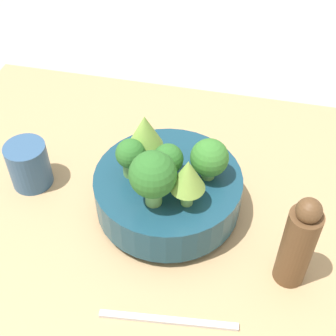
# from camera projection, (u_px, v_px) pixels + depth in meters

# --- Properties ---
(ground_plane) EXTENTS (6.00, 6.00, 0.00)m
(ground_plane) POSITION_uv_depth(u_px,v_px,m) (189.00, 233.00, 0.83)
(ground_plane) COLOR #ADA89E
(table) EXTENTS (1.05, 0.73, 0.05)m
(table) POSITION_uv_depth(u_px,v_px,m) (190.00, 224.00, 0.81)
(table) COLOR tan
(table) RESTS_ON ground_plane
(bowl) EXTENTS (0.24, 0.24, 0.08)m
(bowl) POSITION_uv_depth(u_px,v_px,m) (168.00, 191.00, 0.77)
(bowl) COLOR navy
(bowl) RESTS_ON table
(broccoli_floret_front) EXTENTS (0.07, 0.07, 0.09)m
(broccoli_floret_front) POSITION_uv_depth(u_px,v_px,m) (153.00, 176.00, 0.67)
(broccoli_floret_front) COLOR #7AB256
(broccoli_floret_front) RESTS_ON bowl
(broccoli_floret_right) EXTENTS (0.06, 0.06, 0.07)m
(broccoli_floret_right) POSITION_uv_depth(u_px,v_px,m) (209.00, 158.00, 0.72)
(broccoli_floret_right) COLOR #6BA34C
(broccoli_floret_right) RESTS_ON bowl
(romanesco_piece_near) EXTENTS (0.05, 0.05, 0.09)m
(romanesco_piece_near) POSITION_uv_depth(u_px,v_px,m) (188.00, 176.00, 0.67)
(romanesco_piece_near) COLOR #7AB256
(romanesco_piece_near) RESTS_ON bowl
(broccoli_floret_center) EXTENTS (0.05, 0.05, 0.06)m
(broccoli_floret_center) POSITION_uv_depth(u_px,v_px,m) (168.00, 160.00, 0.72)
(broccoli_floret_center) COLOR #609347
(broccoli_floret_center) RESTS_ON bowl
(romanesco_piece_far) EXTENTS (0.06, 0.06, 0.09)m
(romanesco_piece_far) POSITION_uv_depth(u_px,v_px,m) (145.00, 132.00, 0.73)
(romanesco_piece_far) COLOR #7AB256
(romanesco_piece_far) RESTS_ON bowl
(broccoli_floret_left) EXTENTS (0.05, 0.05, 0.07)m
(broccoli_floret_left) POSITION_uv_depth(u_px,v_px,m) (131.00, 156.00, 0.73)
(broccoli_floret_left) COLOR #609347
(broccoli_floret_left) RESTS_ON bowl
(cup) EXTENTS (0.07, 0.07, 0.08)m
(cup) POSITION_uv_depth(u_px,v_px,m) (29.00, 165.00, 0.82)
(cup) COLOR #33567F
(cup) RESTS_ON table
(pepper_mill) EXTENTS (0.05, 0.05, 0.17)m
(pepper_mill) POSITION_uv_depth(u_px,v_px,m) (298.00, 244.00, 0.65)
(pepper_mill) COLOR brown
(pepper_mill) RESTS_ON table
(fork) EXTENTS (0.20, 0.03, 0.01)m
(fork) POSITION_uv_depth(u_px,v_px,m) (168.00, 320.00, 0.65)
(fork) COLOR silver
(fork) RESTS_ON table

